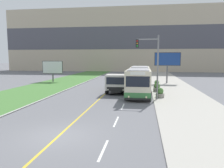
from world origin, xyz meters
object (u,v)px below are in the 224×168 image
Objects in this scene: planter_round_near at (160,93)px; dump_truck at (118,83)px; billboard_small at (53,68)px; planter_round_second at (157,88)px; planter_round_third at (157,84)px; billboard_large at (167,60)px; city_bus at (139,80)px; traffic_light_mast at (152,59)px.

dump_truck is at bearing 150.38° from planter_round_near.
dump_truck is at bearing -39.28° from billboard_small.
billboard_small is at bearing 143.13° from planter_round_near.
billboard_small is 3.64× the size of planter_round_near.
planter_round_near is at bearing -29.62° from dump_truck.
planter_round_second reaches higher than planter_round_third.
planter_round_third is (17.77, -4.80, -1.99)m from billboard_small.
dump_truck is 5.00m from planter_round_second.
planter_round_second is (-2.13, -9.52, -3.31)m from billboard_large.
planter_round_third is (2.39, 5.07, -1.04)m from city_bus.
planter_round_second is (2.20, 0.84, -1.03)m from city_bus.
billboard_small is (-16.68, 14.29, -1.58)m from traffic_light_mast.
billboard_large reaches higher than billboard_small.
billboard_large is at bearing 58.09° from dump_truck.
planter_round_third is at bearing 87.39° from planter_round_second.
city_bus is 4.20m from planter_round_near.
planter_round_second is (17.58, -9.02, -1.97)m from billboard_small.
billboard_large reaches higher than city_bus.
traffic_light_mast is at bearing -133.19° from planter_round_near.
billboard_large is at bearing 1.45° from billboard_small.
planter_round_third is at bearing -110.07° from billboard_large.
billboard_small is at bearing 147.33° from city_bus.
dump_truck is at bearing -130.73° from planter_round_third.
city_bus is 11.46m from billboard_large.
billboard_large reaches higher than planter_round_near.
planter_round_second is at bearing -102.60° from billboard_large.
billboard_small reaches higher than city_bus.
billboard_large is at bearing 78.43° from traffic_light_mast.
planter_round_near is 8.45m from planter_round_third.
planter_round_second is (-0.08, 4.22, -0.00)m from planter_round_near.
traffic_light_mast is 6.62× the size of planter_round_third.
billboard_small is at bearing 139.42° from traffic_light_mast.
planter_round_third is (0.19, 4.22, -0.02)m from planter_round_second.
planter_round_third is (4.92, 5.72, -0.66)m from dump_truck.
traffic_light_mast is at bearing -40.58° from billboard_small.
billboard_small is (-19.71, -0.50, -1.34)m from billboard_large.
billboard_small is 19.86m from planter_round_second.
traffic_light_mast is (1.30, -4.42, 2.52)m from city_bus.
city_bus is 2.57m from planter_round_second.
city_bus is 18.30m from billboard_small.
city_bus reaches higher than planter_round_third.
dump_truck is 1.82× the size of billboard_small.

